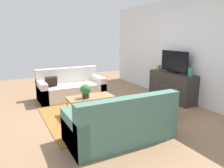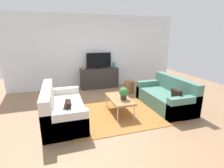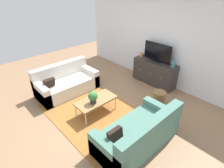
{
  "view_description": "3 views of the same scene",
  "coord_description": "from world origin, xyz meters",
  "px_view_note": "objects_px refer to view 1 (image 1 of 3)",
  "views": [
    {
      "loc": [
        4.27,
        -1.77,
        1.72
      ],
      "look_at": [
        0.0,
        0.47,
        0.63
      ],
      "focal_mm": 34.16,
      "sensor_mm": 36.0,
      "label": 1
    },
    {
      "loc": [
        -1.39,
        -3.9,
        1.9
      ],
      "look_at": [
        0.0,
        0.47,
        0.63
      ],
      "focal_mm": 27.21,
      "sensor_mm": 36.0,
      "label": 2
    },
    {
      "loc": [
        2.95,
        -2.25,
        2.93
      ],
      "look_at": [
        0.0,
        0.47,
        0.63
      ],
      "focal_mm": 28.71,
      "sensor_mm": 36.0,
      "label": 3
    }
  ],
  "objects_px": {
    "glass_vase": "(190,72)",
    "mantel_clock": "(159,67)",
    "couch_left_side": "(70,88)",
    "coffee_table": "(90,98)",
    "tv_console": "(172,86)",
    "wicker_basket": "(166,106)",
    "couch_right_side": "(122,125)",
    "flat_screen_tv": "(174,62)",
    "potted_plant": "(86,90)"
  },
  "relations": [
    {
      "from": "glass_vase",
      "to": "mantel_clock",
      "type": "relative_size",
      "value": 1.61
    },
    {
      "from": "couch_left_side",
      "to": "mantel_clock",
      "type": "bearing_deg",
      "value": 69.03
    },
    {
      "from": "coffee_table",
      "to": "tv_console",
      "type": "relative_size",
      "value": 0.72
    },
    {
      "from": "glass_vase",
      "to": "wicker_basket",
      "type": "relative_size",
      "value": 0.48
    },
    {
      "from": "coffee_table",
      "to": "wicker_basket",
      "type": "bearing_deg",
      "value": 58.15
    },
    {
      "from": "coffee_table",
      "to": "wicker_basket",
      "type": "height_order",
      "value": "wicker_basket"
    },
    {
      "from": "coffee_table",
      "to": "wicker_basket",
      "type": "xyz_separation_m",
      "value": [
        0.88,
        1.42,
        -0.16
      ]
    },
    {
      "from": "tv_console",
      "to": "glass_vase",
      "type": "height_order",
      "value": "glass_vase"
    },
    {
      "from": "couch_left_side",
      "to": "couch_right_side",
      "type": "distance_m",
      "value": 2.88
    },
    {
      "from": "couch_right_side",
      "to": "wicker_basket",
      "type": "height_order",
      "value": "couch_right_side"
    },
    {
      "from": "glass_vase",
      "to": "couch_right_side",
      "type": "bearing_deg",
      "value": -71.62
    },
    {
      "from": "couch_right_side",
      "to": "glass_vase",
      "type": "relative_size",
      "value": 8.47
    },
    {
      "from": "couch_right_side",
      "to": "flat_screen_tv",
      "type": "bearing_deg",
      "value": 119.91
    },
    {
      "from": "tv_console",
      "to": "coffee_table",
      "type": "bearing_deg",
      "value": -90.96
    },
    {
      "from": "potted_plant",
      "to": "flat_screen_tv",
      "type": "relative_size",
      "value": 0.34
    },
    {
      "from": "couch_left_side",
      "to": "tv_console",
      "type": "distance_m",
      "value": 2.81
    },
    {
      "from": "couch_left_side",
      "to": "potted_plant",
      "type": "bearing_deg",
      "value": -4.29
    },
    {
      "from": "couch_left_side",
      "to": "tv_console",
      "type": "height_order",
      "value": "couch_left_side"
    },
    {
      "from": "couch_left_side",
      "to": "coffee_table",
      "type": "xyz_separation_m",
      "value": [
        1.46,
        0.01,
        0.1
      ]
    },
    {
      "from": "couch_right_side",
      "to": "mantel_clock",
      "type": "xyz_separation_m",
      "value": [
        -1.97,
        2.37,
        0.55
      ]
    },
    {
      "from": "couch_right_side",
      "to": "coffee_table",
      "type": "bearing_deg",
      "value": 179.43
    },
    {
      "from": "wicker_basket",
      "to": "mantel_clock",
      "type": "bearing_deg",
      "value": 146.65
    },
    {
      "from": "potted_plant",
      "to": "wicker_basket",
      "type": "height_order",
      "value": "potted_plant"
    },
    {
      "from": "glass_vase",
      "to": "wicker_basket",
      "type": "bearing_deg",
      "value": -74.94
    },
    {
      "from": "mantel_clock",
      "to": "flat_screen_tv",
      "type": "bearing_deg",
      "value": 1.95
    },
    {
      "from": "tv_console",
      "to": "mantel_clock",
      "type": "height_order",
      "value": "mantel_clock"
    },
    {
      "from": "coffee_table",
      "to": "glass_vase",
      "type": "xyz_separation_m",
      "value": [
        0.63,
        2.36,
        0.49
      ]
    },
    {
      "from": "potted_plant",
      "to": "mantel_clock",
      "type": "height_order",
      "value": "mantel_clock"
    },
    {
      "from": "mantel_clock",
      "to": "glass_vase",
      "type": "bearing_deg",
      "value": 0.0
    },
    {
      "from": "wicker_basket",
      "to": "potted_plant",
      "type": "bearing_deg",
      "value": -117.94
    },
    {
      "from": "tv_console",
      "to": "wicker_basket",
      "type": "relative_size",
      "value": 3.28
    },
    {
      "from": "couch_left_side",
      "to": "glass_vase",
      "type": "distance_m",
      "value": 3.22
    },
    {
      "from": "couch_right_side",
      "to": "wicker_basket",
      "type": "relative_size",
      "value": 4.09
    },
    {
      "from": "coffee_table",
      "to": "potted_plant",
      "type": "height_order",
      "value": "potted_plant"
    },
    {
      "from": "coffee_table",
      "to": "glass_vase",
      "type": "height_order",
      "value": "glass_vase"
    },
    {
      "from": "potted_plant",
      "to": "tv_console",
      "type": "relative_size",
      "value": 0.22
    },
    {
      "from": "couch_right_side",
      "to": "flat_screen_tv",
      "type": "relative_size",
      "value": 1.91
    },
    {
      "from": "potted_plant",
      "to": "tv_console",
      "type": "height_order",
      "value": "tv_console"
    },
    {
      "from": "couch_left_side",
      "to": "coffee_table",
      "type": "distance_m",
      "value": 1.46
    },
    {
      "from": "couch_right_side",
      "to": "coffee_table",
      "type": "relative_size",
      "value": 1.73
    },
    {
      "from": "couch_right_side",
      "to": "couch_left_side",
      "type": "bearing_deg",
      "value": 180.0
    },
    {
      "from": "coffee_table",
      "to": "wicker_basket",
      "type": "distance_m",
      "value": 1.68
    },
    {
      "from": "coffee_table",
      "to": "glass_vase",
      "type": "relative_size",
      "value": 4.9
    },
    {
      "from": "glass_vase",
      "to": "coffee_table",
      "type": "bearing_deg",
      "value": -104.9
    },
    {
      "from": "mantel_clock",
      "to": "wicker_basket",
      "type": "height_order",
      "value": "mantel_clock"
    },
    {
      "from": "tv_console",
      "to": "couch_right_side",
      "type": "bearing_deg",
      "value": -59.88
    },
    {
      "from": "couch_left_side",
      "to": "coffee_table",
      "type": "bearing_deg",
      "value": 0.56
    },
    {
      "from": "couch_left_side",
      "to": "flat_screen_tv",
      "type": "xyz_separation_m",
      "value": [
        1.5,
        2.39,
        0.77
      ]
    },
    {
      "from": "potted_plant",
      "to": "couch_right_side",
      "type": "bearing_deg",
      "value": 4.8
    },
    {
      "from": "tv_console",
      "to": "mantel_clock",
      "type": "distance_m",
      "value": 0.74
    }
  ]
}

